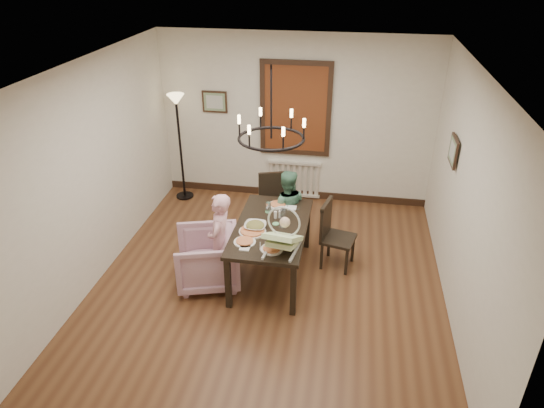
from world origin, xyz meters
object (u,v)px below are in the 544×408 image
(elderly_woman, at_px, (220,248))
(baby_bouncer, at_px, (283,236))
(dining_table, at_px, (271,231))
(chair_far, at_px, (274,206))
(seated_man, at_px, (286,216))
(chair_right, at_px, (339,235))
(drinking_glass, at_px, (282,223))
(armchair, at_px, (207,258))
(floor_lamp, at_px, (181,149))

(elderly_woman, xyz_separation_m, baby_bouncer, (0.84, -0.23, 0.41))
(dining_table, height_order, baby_bouncer, baby_bouncer)
(chair_far, relative_size, baby_bouncer, 1.64)
(baby_bouncer, bearing_deg, seated_man, 104.94)
(chair_right, distance_m, drinking_glass, 0.88)
(armchair, xyz_separation_m, elderly_woman, (0.18, 0.01, 0.17))
(dining_table, relative_size, floor_lamp, 0.90)
(baby_bouncer, bearing_deg, chair_far, 111.92)
(elderly_woman, relative_size, seated_man, 1.08)
(chair_right, relative_size, elderly_woman, 0.90)
(dining_table, height_order, floor_lamp, floor_lamp)
(baby_bouncer, height_order, floor_lamp, floor_lamp)
(elderly_woman, height_order, floor_lamp, floor_lamp)
(chair_far, bearing_deg, floor_lamp, 133.87)
(chair_right, bearing_deg, baby_bouncer, 157.07)
(chair_right, distance_m, seated_man, 0.86)
(armchair, bearing_deg, elderly_woman, 77.86)
(baby_bouncer, bearing_deg, chair_right, 62.80)
(chair_right, relative_size, seated_man, 0.96)
(elderly_woman, height_order, baby_bouncer, baby_bouncer)
(dining_table, height_order, elderly_woman, elderly_woman)
(chair_right, relative_size, baby_bouncer, 1.65)
(drinking_glass, bearing_deg, elderly_woman, -159.74)
(baby_bouncer, bearing_deg, drinking_glass, 108.74)
(elderly_woman, height_order, drinking_glass, elderly_woman)
(dining_table, distance_m, drinking_glass, 0.20)
(chair_far, distance_m, floor_lamp, 2.04)
(chair_far, height_order, floor_lamp, floor_lamp)
(chair_right, xyz_separation_m, drinking_glass, (-0.72, -0.38, 0.34))
(chair_right, xyz_separation_m, baby_bouncer, (-0.64, -0.88, 0.47))
(floor_lamp, bearing_deg, drinking_glass, -44.45)
(chair_right, bearing_deg, chair_far, 68.64)
(chair_far, relative_size, floor_lamp, 0.53)
(chair_far, distance_m, chair_right, 1.21)
(baby_bouncer, distance_m, drinking_glass, 0.52)
(elderly_woman, xyz_separation_m, seated_man, (0.70, 1.03, -0.04))
(seated_man, bearing_deg, baby_bouncer, 86.22)
(armchair, height_order, floor_lamp, floor_lamp)
(chair_right, relative_size, armchair, 1.19)
(drinking_glass, distance_m, floor_lamp, 2.86)
(dining_table, xyz_separation_m, elderly_woman, (-0.61, -0.29, -0.14))
(chair_far, xyz_separation_m, armchair, (-0.65, -1.35, -0.11))
(armchair, bearing_deg, seated_man, 123.37)
(dining_table, relative_size, baby_bouncer, 2.80)
(baby_bouncer, distance_m, floor_lamp, 3.28)
(baby_bouncer, bearing_deg, dining_table, 122.58)
(floor_lamp, bearing_deg, chair_far, -28.11)
(dining_table, xyz_separation_m, baby_bouncer, (0.23, -0.52, 0.28))
(seated_man, bearing_deg, chair_far, -63.08)
(dining_table, xyz_separation_m, chair_far, (-0.14, 1.05, -0.20))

